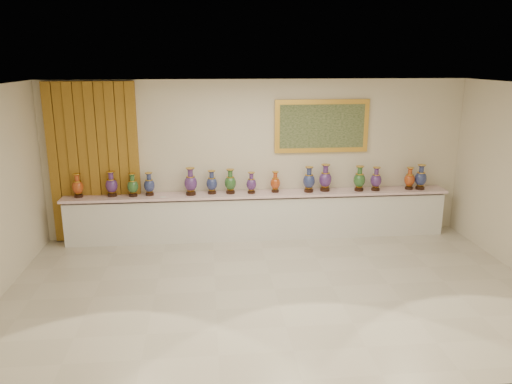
# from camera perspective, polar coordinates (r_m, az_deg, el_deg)

# --- Properties ---
(ground) EXTENTS (8.00, 8.00, 0.00)m
(ground) POSITION_cam_1_polar(r_m,az_deg,el_deg) (7.67, 2.11, -11.01)
(ground) COLOR beige
(ground) RESTS_ON ground
(room) EXTENTS (8.00, 8.00, 8.00)m
(room) POSITION_cam_1_polar(r_m,az_deg,el_deg) (9.53, -14.01, 3.91)
(room) COLOR beige
(room) RESTS_ON ground
(counter) EXTENTS (7.28, 0.48, 0.90)m
(counter) POSITION_cam_1_polar(r_m,az_deg,el_deg) (9.60, 0.31, -2.74)
(counter) COLOR white
(counter) RESTS_ON ground
(vase_0) EXTENTS (0.26, 0.26, 0.44)m
(vase_0) POSITION_cam_1_polar(r_m,az_deg,el_deg) (9.67, -19.70, 0.57)
(vase_0) COLOR black
(vase_0) RESTS_ON counter
(vase_1) EXTENTS (0.26, 0.26, 0.47)m
(vase_1) POSITION_cam_1_polar(r_m,az_deg,el_deg) (9.55, -16.18, 0.76)
(vase_1) COLOR black
(vase_1) RESTS_ON counter
(vase_2) EXTENTS (0.21, 0.21, 0.44)m
(vase_2) POSITION_cam_1_polar(r_m,az_deg,el_deg) (9.44, -13.91, 0.67)
(vase_2) COLOR black
(vase_2) RESTS_ON counter
(vase_3) EXTENTS (0.27, 0.27, 0.43)m
(vase_3) POSITION_cam_1_polar(r_m,az_deg,el_deg) (9.45, -12.10, 0.77)
(vase_3) COLOR black
(vase_3) RESTS_ON counter
(vase_4) EXTENTS (0.29, 0.29, 0.52)m
(vase_4) POSITION_cam_1_polar(r_m,az_deg,el_deg) (9.33, -7.48, 1.05)
(vase_4) COLOR black
(vase_4) RESTS_ON counter
(vase_5) EXTENTS (0.25, 0.25, 0.44)m
(vase_5) POSITION_cam_1_polar(r_m,az_deg,el_deg) (9.39, -5.07, 1.00)
(vase_5) COLOR black
(vase_5) RESTS_ON counter
(vase_6) EXTENTS (0.28, 0.28, 0.47)m
(vase_6) POSITION_cam_1_polar(r_m,az_deg,el_deg) (9.37, -2.95, 1.08)
(vase_6) COLOR black
(vase_6) RESTS_ON counter
(vase_7) EXTENTS (0.21, 0.21, 0.40)m
(vase_7) POSITION_cam_1_polar(r_m,az_deg,el_deg) (9.38, -0.54, 0.93)
(vase_7) COLOR black
(vase_7) RESTS_ON counter
(vase_8) EXTENTS (0.20, 0.20, 0.40)m
(vase_8) POSITION_cam_1_polar(r_m,az_deg,el_deg) (9.47, 2.22, 1.05)
(vase_8) COLOR black
(vase_8) RESTS_ON counter
(vase_9) EXTENTS (0.28, 0.28, 0.49)m
(vase_9) POSITION_cam_1_polar(r_m,az_deg,el_deg) (9.52, 6.07, 1.30)
(vase_9) COLOR black
(vase_9) RESTS_ON counter
(vase_10) EXTENTS (0.30, 0.30, 0.52)m
(vase_10) POSITION_cam_1_polar(r_m,az_deg,el_deg) (9.63, 7.93, 1.48)
(vase_10) COLOR black
(vase_10) RESTS_ON counter
(vase_11) EXTENTS (0.24, 0.24, 0.49)m
(vase_11) POSITION_cam_1_polar(r_m,az_deg,el_deg) (9.75, 11.73, 1.39)
(vase_11) COLOR black
(vase_11) RESTS_ON counter
(vase_12) EXTENTS (0.23, 0.23, 0.46)m
(vase_12) POSITION_cam_1_polar(r_m,az_deg,el_deg) (9.85, 13.55, 1.34)
(vase_12) COLOR black
(vase_12) RESTS_ON counter
(vase_13) EXTENTS (0.22, 0.22, 0.43)m
(vase_13) POSITION_cam_1_polar(r_m,az_deg,el_deg) (10.12, 17.14, 1.38)
(vase_13) COLOR black
(vase_13) RESTS_ON counter
(vase_14) EXTENTS (0.27, 0.27, 0.49)m
(vase_14) POSITION_cam_1_polar(r_m,az_deg,el_deg) (10.18, 18.31, 1.50)
(vase_14) COLOR black
(vase_14) RESTS_ON counter
(label_card) EXTENTS (0.10, 0.06, 0.00)m
(label_card) POSITION_cam_1_polar(r_m,az_deg,el_deg) (9.32, -10.56, -0.55)
(label_card) COLOR white
(label_card) RESTS_ON counter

